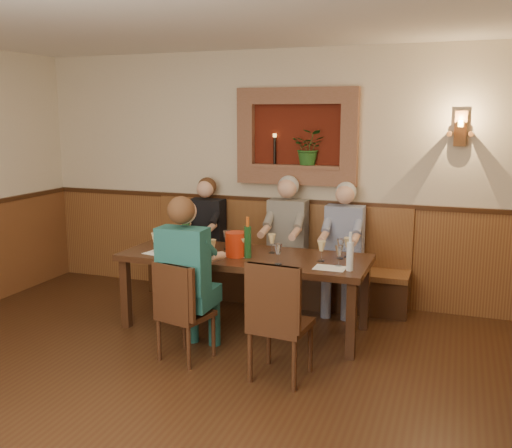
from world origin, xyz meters
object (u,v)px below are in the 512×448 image
at_px(person_bench_right, 342,259).
at_px(person_bench_mid, 285,252).
at_px(wine_bottle_green_a, 248,241).
at_px(dining_table, 245,262).
at_px(water_bottle, 350,255).
at_px(person_bench_left, 204,248).
at_px(wine_bottle_green_b, 186,232).
at_px(bench, 274,272).
at_px(person_chair_front, 189,291).
at_px(spittoon_bucket, 236,244).
at_px(chair_near_left, 185,331).
at_px(chair_near_right, 280,344).

bearing_deg(person_bench_right, person_bench_mid, -179.87).
height_order(person_bench_right, wine_bottle_green_a, person_bench_right).
relative_size(dining_table, water_bottle, 7.03).
distance_m(person_bench_left, water_bottle, 2.19).
height_order(wine_bottle_green_a, wine_bottle_green_b, wine_bottle_green_b).
distance_m(bench, person_chair_front, 1.75).
distance_m(dining_table, spittoon_bucket, 0.22).
bearing_deg(chair_near_left, person_bench_mid, 91.01).
relative_size(bench, person_bench_left, 2.18).
bearing_deg(spittoon_bucket, dining_table, 57.78).
distance_m(chair_near_right, person_bench_left, 2.32).
bearing_deg(spittoon_bucket, wine_bottle_green_a, -6.44).
bearing_deg(spittoon_bucket, chair_near_left, -102.57).
relative_size(person_bench_left, wine_bottle_green_a, 3.52).
xyz_separation_m(person_bench_right, wine_bottle_green_a, (-0.73, -0.94, 0.34)).
distance_m(wine_bottle_green_a, wine_bottle_green_b, 0.72).
xyz_separation_m(person_bench_mid, wine_bottle_green_a, (-0.09, -0.94, 0.32)).
relative_size(spittoon_bucket, wine_bottle_green_a, 0.60).
height_order(dining_table, bench, bench).
distance_m(chair_near_right, person_bench_right, 1.80).
xyz_separation_m(chair_near_left, wine_bottle_green_b, (-0.41, 0.88, 0.67)).
xyz_separation_m(spittoon_bucket, water_bottle, (1.12, -0.14, 0.02)).
bearing_deg(bench, person_bench_mid, -33.54).
relative_size(person_chair_front, wine_bottle_green_b, 3.46).
distance_m(dining_table, person_bench_left, 1.18).
xyz_separation_m(chair_near_left, person_bench_mid, (0.39, 1.70, 0.34)).
relative_size(dining_table, wine_bottle_green_a, 6.13).
bearing_deg(water_bottle, person_chair_front, -156.95).
relative_size(person_bench_right, spittoon_bucket, 5.95).
distance_m(bench, person_bench_left, 0.86).
xyz_separation_m(chair_near_right, wine_bottle_green_b, (-1.30, 0.96, 0.64)).
relative_size(chair_near_right, person_bench_left, 0.71).
xyz_separation_m(dining_table, person_chair_front, (-0.22, -0.78, -0.08)).
height_order(person_bench_mid, spittoon_bucket, person_bench_mid).
bearing_deg(bench, person_chair_front, -97.36).
height_order(person_bench_left, water_bottle, person_bench_left).
distance_m(bench, wine_bottle_green_b, 1.27).
bearing_deg(chair_near_left, dining_table, 89.08).
bearing_deg(chair_near_left, spittoon_bucket, 91.27).
bearing_deg(person_bench_right, dining_table, -133.52).
bearing_deg(person_bench_left, wine_bottle_green_b, -77.62).
height_order(person_bench_mid, wine_bottle_green_b, person_bench_mid).
height_order(dining_table, person_chair_front, person_chair_front).
bearing_deg(person_chair_front, person_bench_right, 57.78).
height_order(person_bench_right, person_chair_front, person_chair_front).
distance_m(chair_near_left, person_bench_mid, 1.77).
bearing_deg(person_bench_left, spittoon_bucket, -50.36).
xyz_separation_m(person_bench_left, person_bench_right, (1.62, -0.00, 0.01)).
xyz_separation_m(person_bench_left, wine_bottle_green_b, (0.18, -0.82, 0.35)).
xyz_separation_m(chair_near_left, water_bottle, (1.29, 0.63, 0.63)).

